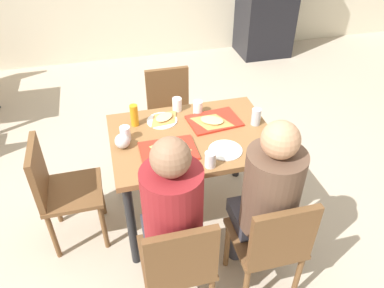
{
  "coord_description": "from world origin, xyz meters",
  "views": [
    {
      "loc": [
        -0.51,
        -2.01,
        2.25
      ],
      "look_at": [
        0.0,
        0.0,
        0.69
      ],
      "focal_mm": 34.83,
      "sensor_mm": 36.0,
      "label": 1
    }
  ],
  "objects_px": {
    "tray_red_far": "(214,121)",
    "paper_plate_center": "(162,121)",
    "plastic_cup_a": "(177,104)",
    "paper_plate_near_edge": "(225,150)",
    "person_in_red": "(172,213)",
    "pizza_slice_a": "(170,147)",
    "pizza_slice_c": "(164,118)",
    "plastic_cup_d": "(198,107)",
    "plastic_cup_c": "(125,133)",
    "soda_can": "(256,117)",
    "foil_bundle": "(122,141)",
    "condiment_bottle": "(134,115)",
    "main_table": "(192,147)",
    "plastic_cup_b": "(210,160)",
    "person_in_brown_jacket": "(267,195)",
    "tray_red_near": "(168,151)",
    "chair_far_side": "(170,110)",
    "chair_near_right": "(272,242)",
    "chair_near_left": "(179,262)",
    "chair_left_end": "(58,187)",
    "pizza_slice_b": "(212,121)"
  },
  "relations": [
    {
      "from": "chair_left_end",
      "to": "pizza_slice_b",
      "type": "bearing_deg",
      "value": 5.14
    },
    {
      "from": "chair_near_right",
      "to": "plastic_cup_b",
      "type": "distance_m",
      "value": 0.6
    },
    {
      "from": "person_in_brown_jacket",
      "to": "tray_red_near",
      "type": "xyz_separation_m",
      "value": [
        -0.47,
        0.51,
        0.03
      ]
    },
    {
      "from": "tray_red_near",
      "to": "soda_can",
      "type": "xyz_separation_m",
      "value": [
        0.67,
        0.16,
        0.05
      ]
    },
    {
      "from": "plastic_cup_c",
      "to": "soda_can",
      "type": "xyz_separation_m",
      "value": [
        0.91,
        -0.04,
        0.01
      ]
    },
    {
      "from": "tray_red_far",
      "to": "paper_plate_center",
      "type": "distance_m",
      "value": 0.37
    },
    {
      "from": "pizza_slice_c",
      "to": "plastic_cup_d",
      "type": "xyz_separation_m",
      "value": [
        0.26,
        0.03,
        0.03
      ]
    },
    {
      "from": "main_table",
      "to": "pizza_slice_b",
      "type": "xyz_separation_m",
      "value": [
        0.17,
        0.1,
        0.13
      ]
    },
    {
      "from": "person_in_red",
      "to": "pizza_slice_a",
      "type": "distance_m",
      "value": 0.53
    },
    {
      "from": "chair_near_left",
      "to": "condiment_bottle",
      "type": "relative_size",
      "value": 5.32
    },
    {
      "from": "chair_far_side",
      "to": "paper_plate_center",
      "type": "xyz_separation_m",
      "value": [
        -0.17,
        -0.57,
        0.27
      ]
    },
    {
      "from": "pizza_slice_a",
      "to": "plastic_cup_d",
      "type": "distance_m",
      "value": 0.49
    },
    {
      "from": "tray_red_far",
      "to": "paper_plate_center",
      "type": "relative_size",
      "value": 1.64
    },
    {
      "from": "tray_red_near",
      "to": "foil_bundle",
      "type": "distance_m",
      "value": 0.31
    },
    {
      "from": "plastic_cup_b",
      "to": "chair_near_left",
      "type": "bearing_deg",
      "value": -124.46
    },
    {
      "from": "chair_near_right",
      "to": "tray_red_near",
      "type": "bearing_deg",
      "value": 126.12
    },
    {
      "from": "person_in_red",
      "to": "paper_plate_center",
      "type": "xyz_separation_m",
      "value": [
        0.11,
        0.87,
        0.03
      ]
    },
    {
      "from": "condiment_bottle",
      "to": "plastic_cup_d",
      "type": "bearing_deg",
      "value": 4.89
    },
    {
      "from": "condiment_bottle",
      "to": "pizza_slice_a",
      "type": "bearing_deg",
      "value": -62.59
    },
    {
      "from": "chair_far_side",
      "to": "chair_near_left",
      "type": "bearing_deg",
      "value": -99.99
    },
    {
      "from": "main_table",
      "to": "plastic_cup_b",
      "type": "xyz_separation_m",
      "value": [
        0.03,
        -0.34,
        0.16
      ]
    },
    {
      "from": "chair_left_end",
      "to": "pizza_slice_b",
      "type": "distance_m",
      "value": 1.15
    },
    {
      "from": "plastic_cup_a",
      "to": "paper_plate_near_edge",
      "type": "bearing_deg",
      "value": -71.03
    },
    {
      "from": "person_in_red",
      "to": "plastic_cup_c",
      "type": "bearing_deg",
      "value": 103.23
    },
    {
      "from": "main_table",
      "to": "soda_can",
      "type": "distance_m",
      "value": 0.5
    },
    {
      "from": "chair_near_right",
      "to": "plastic_cup_b",
      "type": "height_order",
      "value": "plastic_cup_b"
    },
    {
      "from": "pizza_slice_c",
      "to": "plastic_cup_a",
      "type": "relative_size",
      "value": 2.48
    },
    {
      "from": "paper_plate_near_edge",
      "to": "pizza_slice_a",
      "type": "height_order",
      "value": "pizza_slice_a"
    },
    {
      "from": "plastic_cup_a",
      "to": "pizza_slice_b",
      "type": "bearing_deg",
      "value": -50.58
    },
    {
      "from": "chair_near_right",
      "to": "paper_plate_center",
      "type": "xyz_separation_m",
      "value": [
        -0.44,
        1.01,
        0.27
      ]
    },
    {
      "from": "chair_near_right",
      "to": "foil_bundle",
      "type": "height_order",
      "value": "foil_bundle"
    },
    {
      "from": "person_in_red",
      "to": "plastic_cup_a",
      "type": "height_order",
      "value": "person_in_red"
    },
    {
      "from": "paper_plate_center",
      "to": "pizza_slice_a",
      "type": "relative_size",
      "value": 0.88
    },
    {
      "from": "plastic_cup_b",
      "to": "pizza_slice_b",
      "type": "bearing_deg",
      "value": 71.95
    },
    {
      "from": "tray_red_near",
      "to": "soda_can",
      "type": "height_order",
      "value": "soda_can"
    },
    {
      "from": "chair_left_end",
      "to": "foil_bundle",
      "type": "xyz_separation_m",
      "value": [
        0.47,
        -0.02,
        0.32
      ]
    },
    {
      "from": "chair_near_left",
      "to": "soda_can",
      "type": "bearing_deg",
      "value": 47.16
    },
    {
      "from": "tray_red_near",
      "to": "paper_plate_near_edge",
      "type": "height_order",
      "value": "tray_red_near"
    },
    {
      "from": "chair_near_left",
      "to": "plastic_cup_c",
      "type": "distance_m",
      "value": 0.92
    },
    {
      "from": "plastic_cup_d",
      "to": "tray_red_far",
      "type": "bearing_deg",
      "value": -59.48
    },
    {
      "from": "paper_plate_near_edge",
      "to": "pizza_slice_a",
      "type": "bearing_deg",
      "value": 165.13
    },
    {
      "from": "main_table",
      "to": "paper_plate_center",
      "type": "height_order",
      "value": "paper_plate_center"
    },
    {
      "from": "person_in_brown_jacket",
      "to": "pizza_slice_b",
      "type": "distance_m",
      "value": 0.76
    },
    {
      "from": "chair_left_end",
      "to": "plastic_cup_d",
      "type": "relative_size",
      "value": 8.52
    },
    {
      "from": "person_in_red",
      "to": "pizza_slice_b",
      "type": "relative_size",
      "value": 4.44
    },
    {
      "from": "plastic_cup_a",
      "to": "person_in_brown_jacket",
      "type": "bearing_deg",
      "value": -72.87
    },
    {
      "from": "plastic_cup_d",
      "to": "condiment_bottle",
      "type": "relative_size",
      "value": 0.62
    },
    {
      "from": "plastic_cup_d",
      "to": "pizza_slice_b",
      "type": "bearing_deg",
      "value": -69.39
    },
    {
      "from": "pizza_slice_c",
      "to": "foil_bundle",
      "type": "distance_m",
      "value": 0.41
    },
    {
      "from": "paper_plate_near_edge",
      "to": "plastic_cup_b",
      "type": "relative_size",
      "value": 2.2
    }
  ]
}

